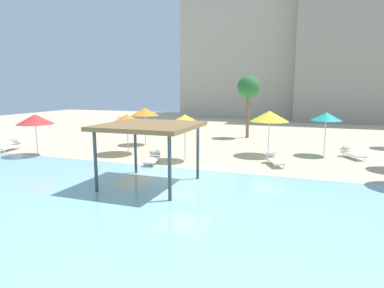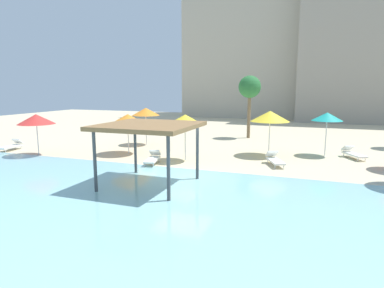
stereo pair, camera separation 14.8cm
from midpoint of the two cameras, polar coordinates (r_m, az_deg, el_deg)
ground_plane at (r=16.28m, az=-1.34°, el=-5.67°), size 80.00×80.00×0.00m
lagoon_water at (r=11.79m, az=-10.93°, el=-11.81°), size 44.00×13.50×0.04m
shade_pavilion at (r=14.49m, az=-7.12°, el=2.76°), size 4.00×4.00×2.76m
beach_umbrella_orange_0 at (r=21.99m, az=-10.77°, el=4.19°), size 2.46×2.46×2.62m
beach_umbrella_yellow_1 at (r=21.57m, az=13.44°, el=4.66°), size 2.44×2.44×2.87m
beach_umbrella_teal_2 at (r=22.67m, az=22.36°, el=4.35°), size 1.91×1.91×2.77m
beach_umbrella_red_3 at (r=23.17m, az=-25.00°, el=3.88°), size 2.29×2.29×2.66m
beach_umbrella_yellow_5 at (r=19.52m, az=-0.96°, el=4.27°), size 2.02×2.02×2.76m
beach_umbrella_orange_6 at (r=25.38m, az=-7.77°, el=5.52°), size 2.08×2.08×2.81m
lounge_chair_2 at (r=19.26m, az=14.19°, el=-2.55°), size 1.30×1.98×0.74m
lounge_chair_4 at (r=26.31m, az=-28.33°, el=-0.21°), size 0.84×1.96×0.74m
lounge_chair_5 at (r=22.77m, az=26.02°, el=-1.39°), size 1.41×1.96×0.74m
lounge_chair_6 at (r=19.13m, az=-6.52°, el=-2.40°), size 1.03×1.98×0.74m
palm_tree_1 at (r=29.02m, az=10.01°, el=9.44°), size 1.90×1.90×5.33m
hotel_block_0 at (r=53.63m, az=9.16°, el=15.21°), size 16.34×11.66×19.27m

